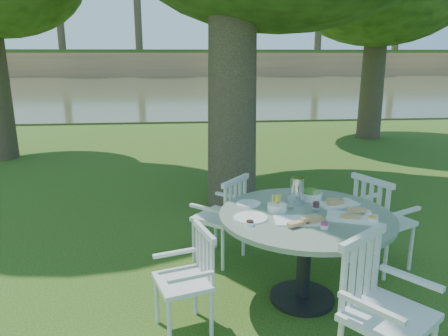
{
  "coord_description": "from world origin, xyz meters",
  "views": [
    {
      "loc": [
        -0.47,
        -4.53,
        2.1
      ],
      "look_at": [
        0.0,
        0.2,
        0.85
      ],
      "focal_mm": 35.0,
      "sensor_mm": 36.0,
      "label": 1
    }
  ],
  "objects": [
    {
      "name": "chair_ne",
      "position": [
        1.42,
        -0.7,
        0.56
      ],
      "size": [
        0.62,
        0.63,
        0.96
      ],
      "rotation": [
        0.0,
        0.0,
        -4.26
      ],
      "color": "silver",
      "rests_on": "ground"
    },
    {
      "name": "table",
      "position": [
        0.55,
        -1.2,
        0.66
      ],
      "size": [
        1.45,
        1.45,
        0.8
      ],
      "color": "black",
      "rests_on": "ground"
    },
    {
      "name": "tableware",
      "position": [
        0.55,
        -1.07,
        0.85
      ],
      "size": [
        1.19,
        0.81,
        0.25
      ],
      "color": "white",
      "rests_on": "table"
    },
    {
      "name": "chair_se",
      "position": [
        0.73,
        -2.18,
        0.59
      ],
      "size": [
        0.69,
        0.68,
        1.0
      ],
      "rotation": [
        0.0,
        0.0,
        0.64
      ],
      "color": "silver",
      "rests_on": "ground"
    },
    {
      "name": "chair_sw",
      "position": [
        -0.41,
        -1.51,
        0.48
      ],
      "size": [
        0.49,
        0.51,
        0.82
      ],
      "rotation": [
        0.0,
        0.0,
        -1.27
      ],
      "color": "silver",
      "rests_on": "ground"
    },
    {
      "name": "ground",
      "position": [
        0.0,
        0.0,
        0.0
      ],
      "size": [
        140.0,
        140.0,
        0.0
      ],
      "primitive_type": "plane",
      "color": "#1C390B",
      "rests_on": "ground"
    },
    {
      "name": "chair_nw",
      "position": [
        -0.03,
        -0.38,
        0.53
      ],
      "size": [
        0.62,
        0.63,
        0.91
      ],
      "rotation": [
        0.0,
        0.0,
        -2.25
      ],
      "color": "silver",
      "rests_on": "ground"
    },
    {
      "name": "far_bank",
      "position": [
        0.28,
        41.12,
        7.25
      ],
      "size": [
        100.0,
        18.0,
        15.2
      ],
      "color": "#A3734C",
      "rests_on": "ground"
    },
    {
      "name": "river",
      "position": [
        0.0,
        23.0,
        0.0
      ],
      "size": [
        100.0,
        28.0,
        0.12
      ],
      "primitive_type": "cube",
      "color": "#3A3D24",
      "rests_on": "ground"
    }
  ]
}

